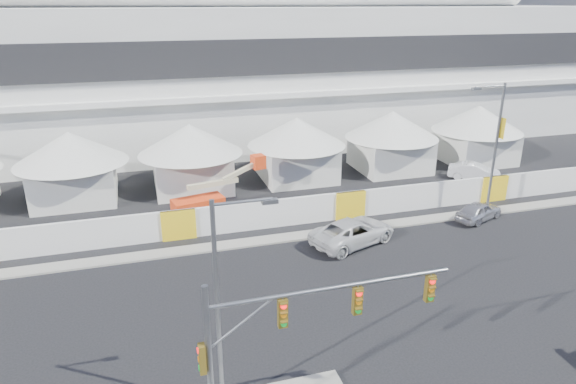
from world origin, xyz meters
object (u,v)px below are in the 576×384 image
object	(u,v)px
streetlight_median	(223,294)
streetlight_curb	(494,140)
sedan_silver	(479,211)
boom_lift	(207,199)
pickup_curb	(353,232)
lot_car_a	(474,172)
traffic_mast	(271,349)

from	to	relation	value
streetlight_median	streetlight_curb	world-z (taller)	streetlight_curb
sedan_silver	boom_lift	xyz separation A→B (m)	(-18.17, 6.98, 0.32)
streetlight_median	streetlight_curb	size ratio (longest dim) A/B	0.89
pickup_curb	streetlight_median	world-z (taller)	streetlight_median
pickup_curb	streetlight_median	bearing A→B (deg)	119.03
pickup_curb	boom_lift	bearing A→B (deg)	25.82
lot_car_a	streetlight_median	size ratio (longest dim) A/B	0.52
lot_car_a	boom_lift	xyz separation A→B (m)	(-23.24, -0.68, 0.28)
lot_car_a	boom_lift	world-z (taller)	boom_lift
traffic_mast	streetlight_median	size ratio (longest dim) A/B	1.05
pickup_curb	streetlight_curb	bearing A→B (deg)	-100.38
traffic_mast	sedan_silver	bearing A→B (deg)	37.32
lot_car_a	streetlight_curb	distance (m)	9.10
lot_car_a	streetlight_median	bearing A→B (deg)	165.55
lot_car_a	streetlight_median	world-z (taller)	streetlight_median
sedan_silver	lot_car_a	world-z (taller)	lot_car_a
sedan_silver	streetlight_median	xyz separation A→B (m)	(-20.23, -12.62, 4.29)
streetlight_median	traffic_mast	bearing A→B (deg)	-56.75
streetlight_median	boom_lift	size ratio (longest dim) A/B	1.12
sedan_silver	lot_car_a	distance (m)	9.19
lot_car_a	boom_lift	size ratio (longest dim) A/B	0.58
sedan_silver	streetlight_median	size ratio (longest dim) A/B	0.47
pickup_curb	sedan_silver	bearing A→B (deg)	-104.56
pickup_curb	traffic_mast	bearing A→B (deg)	126.63
streetlight_curb	boom_lift	distance (m)	20.79
traffic_mast	lot_car_a	bearing A→B (deg)	42.63
sedan_silver	pickup_curb	xyz separation A→B (m)	(-10.05, -0.94, 0.14)
traffic_mast	streetlight_curb	size ratio (longest dim) A/B	0.93
sedan_silver	pickup_curb	bearing A→B (deg)	73.83
pickup_curb	streetlight_curb	world-z (taller)	streetlight_curb
traffic_mast	boom_lift	world-z (taller)	traffic_mast
boom_lift	streetlight_curb	bearing A→B (deg)	-29.50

